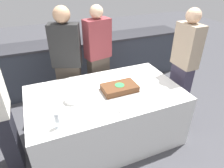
# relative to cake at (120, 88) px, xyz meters

# --- Properties ---
(ground_plane) EXTENTS (14.00, 14.00, 0.00)m
(ground_plane) POSITION_rel_cake_xyz_m (-0.18, 0.03, -0.79)
(ground_plane) COLOR #424247
(back_counter) EXTENTS (4.40, 0.58, 0.92)m
(back_counter) POSITION_rel_cake_xyz_m (-0.18, 1.66, -0.33)
(back_counter) COLOR #333842
(back_counter) RESTS_ON ground_plane
(dining_table) EXTENTS (1.91, 1.10, 0.75)m
(dining_table) POSITION_rel_cake_xyz_m (-0.18, 0.03, -0.42)
(dining_table) COLOR silver
(dining_table) RESTS_ON ground_plane
(cake) EXTENTS (0.47, 0.30, 0.08)m
(cake) POSITION_rel_cake_xyz_m (0.00, 0.00, 0.00)
(cake) COLOR #B7B2AD
(cake) RESTS_ON dining_table
(plate_stack) EXTENTS (0.20, 0.20, 0.08)m
(plate_stack) POSITION_rel_cake_xyz_m (-0.59, 0.00, 0.00)
(plate_stack) COLOR white
(plate_stack) RESTS_ON dining_table
(wine_glass) EXTENTS (0.07, 0.07, 0.17)m
(wine_glass) POSITION_rel_cake_xyz_m (-0.82, -0.37, 0.07)
(wine_glass) COLOR white
(wine_glass) RESTS_ON dining_table
(side_plate_near_cake) EXTENTS (0.20, 0.20, 0.00)m
(side_plate_near_cake) POSITION_rel_cake_xyz_m (0.09, 0.28, -0.04)
(side_plate_near_cake) COLOR white
(side_plate_near_cake) RESTS_ON dining_table
(utensil_pile) EXTENTS (0.16, 0.08, 0.02)m
(utensil_pile) POSITION_rel_cake_xyz_m (-0.10, -0.39, -0.03)
(utensil_pile) COLOR white
(utensil_pile) RESTS_ON dining_table
(person_cutting_cake) EXTENTS (0.42, 0.28, 1.66)m
(person_cutting_cake) POSITION_rel_cake_xyz_m (0.00, 0.80, 0.06)
(person_cutting_cake) COLOR #4C4238
(person_cutting_cake) RESTS_ON ground_plane
(person_seated_right) EXTENTS (0.20, 0.36, 1.68)m
(person_seated_right) POSITION_rel_cake_xyz_m (1.00, 0.03, 0.08)
(person_seated_right) COLOR #383347
(person_seated_right) RESTS_ON ground_plane
(person_standing_back) EXTENTS (0.46, 0.34, 1.68)m
(person_standing_back) POSITION_rel_cake_xyz_m (-0.48, 0.80, 0.08)
(person_standing_back) COLOR #4C4238
(person_standing_back) RESTS_ON ground_plane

